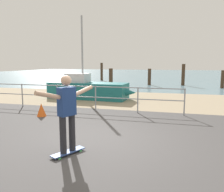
# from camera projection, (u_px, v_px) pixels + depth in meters

# --- Properties ---
(ground_plane) EXTENTS (24.00, 10.00, 0.04)m
(ground_plane) POSITION_uv_depth(u_px,v_px,m) (84.00, 159.00, 4.77)
(ground_plane) COLOR #474444
(ground_plane) RESTS_ON ground
(beach_strip) EXTENTS (24.00, 6.00, 0.04)m
(beach_strip) POSITION_uv_depth(u_px,v_px,m) (140.00, 100.00, 12.41)
(beach_strip) COLOR tan
(beach_strip) RESTS_ON ground
(sea_surface) EXTENTS (72.00, 50.00, 0.04)m
(sea_surface) POSITION_uv_depth(u_px,v_px,m) (164.00, 74.00, 39.15)
(sea_surface) COLOR slate
(sea_surface) RESTS_ON ground
(railing_fence) EXTENTS (8.82, 0.05, 1.05)m
(railing_fence) POSITION_uv_depth(u_px,v_px,m) (76.00, 94.00, 9.63)
(railing_fence) COLOR gray
(railing_fence) RESTS_ON ground
(sailboat) EXTENTS (5.01, 1.71, 4.50)m
(sailboat) POSITION_uv_depth(u_px,v_px,m) (90.00, 90.00, 12.65)
(sailboat) COLOR #19666B
(sailboat) RESTS_ON ground
(skateboard) EXTENTS (0.54, 0.81, 0.08)m
(skateboard) POSITION_uv_depth(u_px,v_px,m) (68.00, 152.00, 4.96)
(skateboard) COLOR #334C8C
(skateboard) RESTS_ON ground
(skateboarder) EXTENTS (0.73, 1.33, 1.65)m
(skateboarder) POSITION_uv_depth(u_px,v_px,m) (67.00, 109.00, 4.83)
(skateboarder) COLOR #26262B
(skateboarder) RESTS_ON skateboard
(groyne_post_0) EXTENTS (0.28, 0.28, 1.98)m
(groyne_post_0) POSITION_uv_depth(u_px,v_px,m) (102.00, 72.00, 25.66)
(groyne_post_0) COLOR #422D1E
(groyne_post_0) RESTS_ON ground
(groyne_post_1) EXTENTS (0.32, 0.32, 1.53)m
(groyne_post_1) POSITION_uv_depth(u_px,v_px,m) (111.00, 78.00, 18.69)
(groyne_post_1) COLOR #422D1E
(groyne_post_1) RESTS_ON ground
(groyne_post_2) EXTENTS (0.29, 0.29, 1.47)m
(groyne_post_2) POSITION_uv_depth(u_px,v_px,m) (149.00, 77.00, 20.29)
(groyne_post_2) COLOR #422D1E
(groyne_post_2) RESTS_ON ground
(groyne_post_3) EXTENTS (0.29, 0.29, 1.88)m
(groyne_post_3) POSITION_uv_depth(u_px,v_px,m) (183.00, 75.00, 19.97)
(groyne_post_3) COLOR #422D1E
(groyne_post_3) RESTS_ON ground
(groyne_post_4) EXTENTS (0.27, 0.27, 1.41)m
(groyne_post_4) POSITION_uv_depth(u_px,v_px,m) (223.00, 79.00, 17.74)
(groyne_post_4) COLOR #422D1E
(groyne_post_4) RESTS_ON ground
(traffic_cone) EXTENTS (0.36, 0.36, 0.50)m
(traffic_cone) POSITION_uv_depth(u_px,v_px,m) (41.00, 110.00, 8.47)
(traffic_cone) COLOR #E55919
(traffic_cone) RESTS_ON ground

